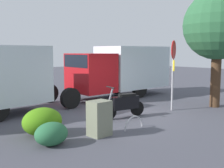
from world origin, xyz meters
TOP-DOWN VIEW (x-y plane):
  - ground_plane at (0.00, 0.00)m, footprint 60.00×60.00m
  - box_truck_near at (-2.69, -3.09)m, footprint 7.15×2.37m
  - motorcycle at (0.50, 0.48)m, footprint 1.79×0.67m
  - stop_sign at (-1.86, 0.94)m, footprint 0.71×0.33m
  - street_tree at (-3.88, 1.79)m, footprint 2.98×2.98m
  - utility_cabinet at (2.64, 1.57)m, footprint 0.62×0.52m
  - bike_rack_hoop at (1.36, 1.76)m, footprint 0.85×0.06m
  - shrub_near_sign at (3.85, 0.40)m, footprint 1.21×0.99m
  - shrub_mid_verge at (4.12, 1.37)m, footprint 0.91×0.74m

SIDE VIEW (x-z plane):
  - ground_plane at x=0.00m, z-range 0.00..0.00m
  - bike_rack_hoop at x=1.36m, z-range -0.43..0.43m
  - shrub_mid_verge at x=4.12m, z-range 0.00..0.62m
  - shrub_near_sign at x=3.85m, z-range 0.00..0.82m
  - utility_cabinet at x=2.64m, z-range 0.00..1.04m
  - motorcycle at x=0.50m, z-range -0.08..1.12m
  - box_truck_near at x=-2.69m, z-range 0.18..2.90m
  - stop_sign at x=-1.86m, z-range 0.48..3.38m
  - street_tree at x=-3.88m, z-range 1.01..6.08m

